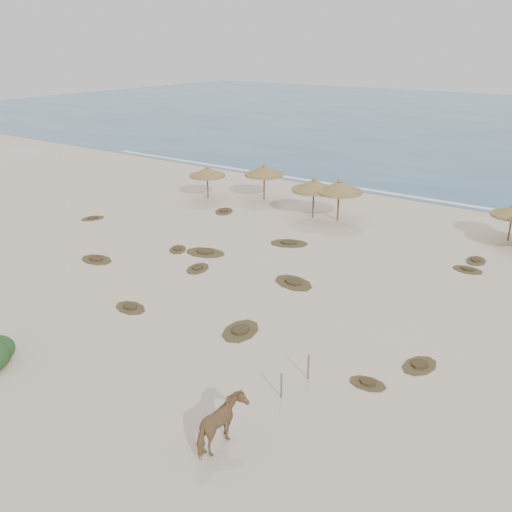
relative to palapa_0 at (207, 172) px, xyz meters
name	(u,v)px	position (x,y,z in m)	size (l,w,h in m)	color
ground	(215,318)	(13.94, -16.02, -2.11)	(160.00, 160.00, 0.00)	beige
foam_line	(420,198)	(13.94, 9.98, -2.10)	(70.00, 0.60, 0.01)	white
palapa_0	(207,172)	(0.00, 0.00, 0.00)	(3.09, 3.09, 2.72)	brown
palapa_1	(264,171)	(3.80, 2.47, 0.14)	(4.07, 4.07, 2.90)	brown
palapa_2	(314,186)	(9.54, 0.41, 0.20)	(3.74, 3.74, 2.98)	brown
palapa_3	(339,188)	(11.35, 0.75, 0.27)	(3.99, 3.99, 3.06)	brown
horse	(221,425)	(19.78, -22.71, -1.27)	(0.91, 1.99, 1.68)	#987245
fence_post_near	(308,367)	(20.00, -17.79, -1.59)	(0.08, 0.08, 1.03)	#6A604F
fence_post_far	(281,386)	(19.84, -19.39, -1.61)	(0.07, 0.07, 1.00)	#6A604F
scrub_0	(97,259)	(3.64, -14.33, -2.06)	(2.12, 1.38, 0.16)	brown
scrub_1	(205,252)	(8.02, -9.74, -2.06)	(2.79, 2.14, 0.16)	brown
scrub_2	(198,268)	(9.34, -11.93, -2.06)	(1.56, 1.99, 0.16)	brown
scrub_3	(293,282)	(14.74, -10.48, -2.06)	(2.80, 2.27, 0.16)	brown
scrub_4	(420,365)	(23.13, -14.48, -2.06)	(1.47, 1.93, 0.16)	brown
scrub_6	(224,211)	(3.47, -2.28, -2.06)	(2.04, 2.35, 0.16)	brown
scrub_7	(476,261)	(21.65, -1.63, -2.06)	(1.28, 1.79, 0.16)	brown
scrub_8	(93,218)	(-3.04, -9.13, -2.06)	(1.63, 1.92, 0.16)	brown
scrub_9	(241,330)	(15.68, -16.32, -2.06)	(1.89, 2.49, 0.16)	brown
scrub_10	(468,270)	(21.67, -3.30, -2.06)	(1.73, 1.19, 0.16)	brown
scrub_11	(130,307)	(10.00, -17.56, -2.06)	(1.92, 1.38, 0.16)	brown
scrub_12	(368,383)	(22.01, -16.82, -2.06)	(1.48, 1.02, 0.16)	brown
scrub_13	(289,243)	(11.22, -5.41, -2.06)	(2.83, 2.45, 0.16)	brown
scrub_14	(178,249)	(6.31, -10.32, -2.06)	(1.73, 1.86, 0.16)	brown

